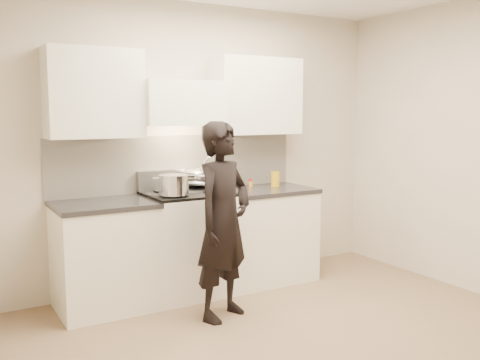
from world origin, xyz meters
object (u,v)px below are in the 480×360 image
(counter_right, at_px, (264,234))
(person, at_px, (223,221))
(utensil_crock, at_px, (221,180))
(stove, at_px, (189,243))
(wok, at_px, (201,176))

(counter_right, xyz_separation_m, person, (-0.83, -0.68, 0.34))
(utensil_crock, relative_size, person, 0.18)
(person, bearing_deg, stove, 65.60)
(counter_right, xyz_separation_m, wok, (-0.63, 0.14, 0.61))
(utensil_crock, bearing_deg, counter_right, -27.60)
(counter_right, relative_size, person, 0.58)
(stove, height_order, person, person)
(stove, distance_m, wok, 0.64)
(stove, relative_size, counter_right, 1.04)
(utensil_crock, bearing_deg, stove, -156.17)
(stove, xyz_separation_m, counter_right, (0.83, 0.00, -0.01))
(wok, xyz_separation_m, person, (-0.20, -0.82, -0.27))
(stove, height_order, counter_right, stove)
(wok, bearing_deg, person, -103.79)
(wok, bearing_deg, utensil_crock, 12.24)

